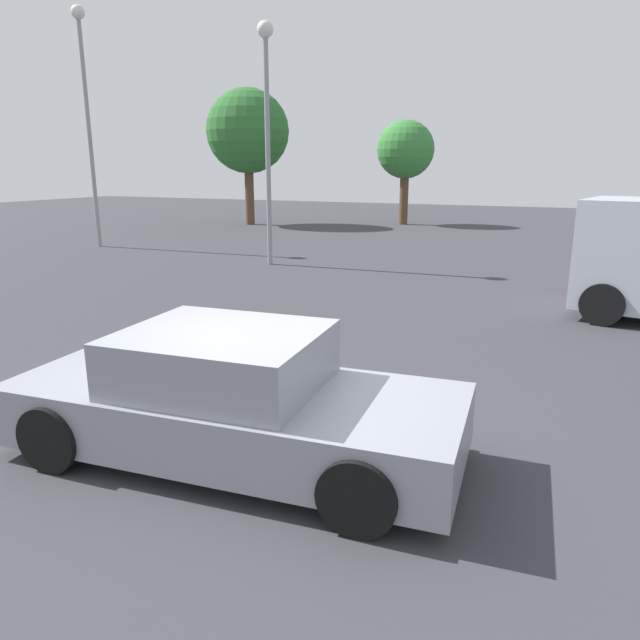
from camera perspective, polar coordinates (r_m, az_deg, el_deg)
ground_plane at (r=6.09m, az=-6.57°, el=-12.24°), size 80.00×80.00×0.00m
sedan_foreground at (r=5.73m, az=-8.59°, el=-7.70°), size 4.47×2.12×1.26m
light_post_near at (r=17.09m, az=-5.19°, el=20.14°), size 0.44×0.44×6.49m
light_post_mid at (r=22.45m, az=-21.82°, el=19.83°), size 0.44×0.44×7.82m
tree_back_left at (r=29.53m, az=8.30°, el=15.98°), size 2.74×2.74×4.93m
tree_back_center at (r=29.42m, az=-7.04°, el=17.71°), size 3.93×3.93×6.36m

